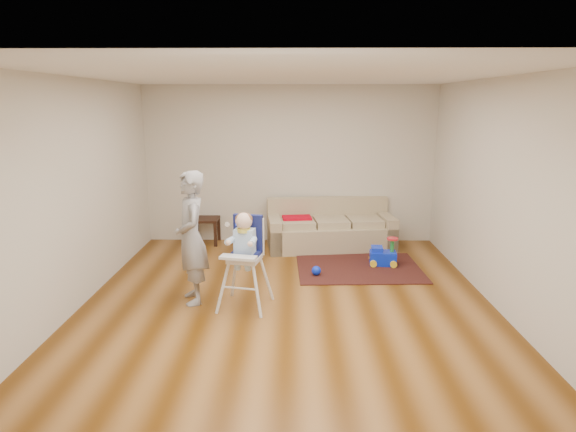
{
  "coord_description": "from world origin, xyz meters",
  "views": [
    {
      "loc": [
        0.08,
        -5.54,
        2.41
      ],
      "look_at": [
        0.0,
        0.4,
        1.0
      ],
      "focal_mm": 30.0,
      "sensor_mm": 36.0,
      "label": 1
    }
  ],
  "objects_px": {
    "sofa": "(331,225)",
    "toy_ball": "(316,271)",
    "adult": "(191,238)",
    "ride_on_toy": "(383,251)",
    "high_chair": "(245,262)",
    "side_table": "(206,231)"
  },
  "relations": [
    {
      "from": "ride_on_toy",
      "to": "high_chair",
      "type": "relative_size",
      "value": 0.36
    },
    {
      "from": "sofa",
      "to": "side_table",
      "type": "height_order",
      "value": "sofa"
    },
    {
      "from": "sofa",
      "to": "adult",
      "type": "xyz_separation_m",
      "value": [
        -1.86,
        -2.27,
        0.41
      ]
    },
    {
      "from": "sofa",
      "to": "adult",
      "type": "distance_m",
      "value": 2.96
    },
    {
      "from": "toy_ball",
      "to": "high_chair",
      "type": "height_order",
      "value": "high_chair"
    },
    {
      "from": "high_chair",
      "to": "adult",
      "type": "distance_m",
      "value": 0.72
    },
    {
      "from": "ride_on_toy",
      "to": "toy_ball",
      "type": "height_order",
      "value": "ride_on_toy"
    },
    {
      "from": "sofa",
      "to": "toy_ball",
      "type": "relative_size",
      "value": 16.3
    },
    {
      "from": "ride_on_toy",
      "to": "toy_ball",
      "type": "xyz_separation_m",
      "value": [
        -1.03,
        -0.47,
        -0.15
      ]
    },
    {
      "from": "ride_on_toy",
      "to": "toy_ball",
      "type": "bearing_deg",
      "value": -150.13
    },
    {
      "from": "toy_ball",
      "to": "adult",
      "type": "bearing_deg",
      "value": -150.15
    },
    {
      "from": "high_chair",
      "to": "toy_ball",
      "type": "bearing_deg",
      "value": 61.28
    },
    {
      "from": "high_chair",
      "to": "adult",
      "type": "xyz_separation_m",
      "value": [
        -0.66,
        0.15,
        0.25
      ]
    },
    {
      "from": "sofa",
      "to": "high_chair",
      "type": "bearing_deg",
      "value": -122.83
    },
    {
      "from": "side_table",
      "to": "toy_ball",
      "type": "bearing_deg",
      "value": -41.06
    },
    {
      "from": "sofa",
      "to": "side_table",
      "type": "relative_size",
      "value": 4.8
    },
    {
      "from": "ride_on_toy",
      "to": "adult",
      "type": "bearing_deg",
      "value": -147.04
    },
    {
      "from": "adult",
      "to": "side_table",
      "type": "bearing_deg",
      "value": 167.23
    },
    {
      "from": "sofa",
      "to": "adult",
      "type": "bearing_deg",
      "value": -135.76
    },
    {
      "from": "toy_ball",
      "to": "adult",
      "type": "height_order",
      "value": "adult"
    },
    {
      "from": "side_table",
      "to": "ride_on_toy",
      "type": "height_order",
      "value": "side_table"
    },
    {
      "from": "ride_on_toy",
      "to": "toy_ball",
      "type": "relative_size",
      "value": 3.19
    }
  ]
}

